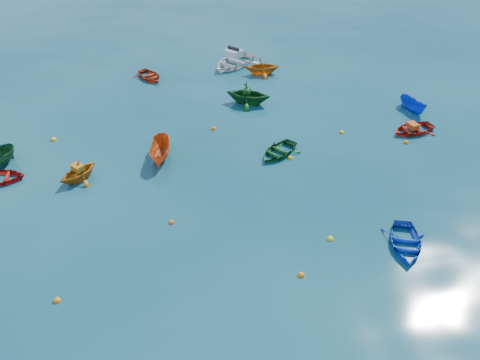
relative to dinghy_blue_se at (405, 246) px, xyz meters
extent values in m
plane|color=#093747|center=(-7.08, 1.03, 0.00)|extent=(160.00, 160.00, 0.00)
imported|color=#0F3DC3|center=(0.00, 0.00, 0.00)|extent=(3.03, 3.57, 0.63)
imported|color=#B96311|center=(-16.10, 8.13, 0.00)|extent=(3.20, 3.19, 1.28)
imported|color=#13521D|center=(-4.20, 8.91, 0.00)|extent=(3.60, 3.51, 0.61)
imported|color=#D74F14|center=(-11.40, 9.61, 0.00)|extent=(1.57, 3.18, 1.18)
imported|color=#114A18|center=(-4.85, 15.99, 0.00)|extent=(4.07, 3.84, 1.70)
imported|color=#AC1E0E|center=(5.30, 10.14, 0.00)|extent=(3.42, 2.78, 0.62)
imported|color=#0F35C1|center=(6.65, 13.04, 0.00)|extent=(1.52, 2.62, 0.95)
imported|color=#AD300E|center=(-12.03, 21.69, 0.00)|extent=(3.18, 3.51, 0.60)
imported|color=#BC6511|center=(-2.77, 21.11, 0.00)|extent=(3.04, 2.67, 1.50)
imported|color=silver|center=(-4.84, 23.23, 0.00)|extent=(5.58, 5.51, 1.55)
cube|color=orange|center=(-16.07, 8.17, 0.80)|extent=(0.83, 0.83, 0.32)
cube|color=#134E18|center=(-4.95, 16.03, 1.00)|extent=(0.68, 0.76, 0.30)
cube|color=#D24C15|center=(5.20, 10.12, 0.48)|extent=(0.68, 0.81, 0.34)
sphere|color=orange|center=(-16.07, -0.77, 0.00)|extent=(0.32, 0.32, 0.32)
sphere|color=yellow|center=(-3.41, 1.01, 0.00)|extent=(0.33, 0.33, 0.33)
sphere|color=orange|center=(-5.44, -1.04, 0.00)|extent=(0.32, 0.32, 0.32)
sphere|color=#FC5C0D|center=(-11.04, 3.47, 0.00)|extent=(0.31, 0.31, 0.31)
sphere|color=gold|center=(-3.58, 8.30, 0.00)|extent=(0.35, 0.35, 0.35)
sphere|color=orange|center=(4.23, 8.84, 0.00)|extent=(0.34, 0.34, 0.34)
sphere|color=yellow|center=(-18.29, 12.88, 0.00)|extent=(0.38, 0.38, 0.38)
sphere|color=orange|center=(-7.81, 12.62, 0.00)|extent=(0.36, 0.36, 0.36)
sphere|color=gold|center=(0.55, 10.75, 0.00)|extent=(0.34, 0.34, 0.34)
camera|label=1|loc=(-10.47, -14.83, 15.90)|focal=35.00mm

